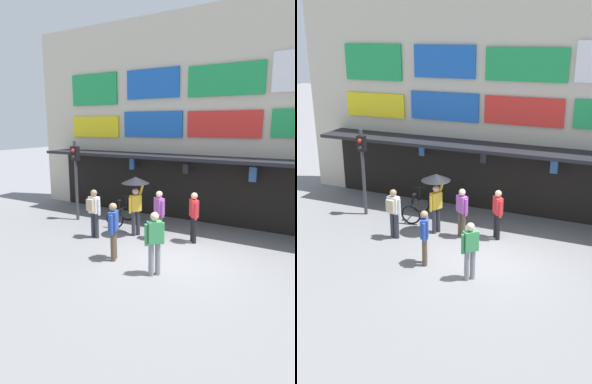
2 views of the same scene
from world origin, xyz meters
TOP-DOWN VIEW (x-y plane):
  - ground_plane at (0.00, 0.00)m, footprint 80.00×80.00m
  - shopfront at (0.00, 4.57)m, footprint 18.00×2.60m
  - traffic_light_near at (-5.22, 1.77)m, footprint 0.31×0.34m
  - bicycle_parked at (-3.31, 2.15)m, footprint 0.87×1.25m
  - pedestrian_in_white at (-3.26, 0.41)m, footprint 0.53×0.39m
  - pedestrian_in_blue at (-0.11, -1.08)m, footprint 0.41×0.41m
  - pedestrian_with_umbrella at (-2.15, 1.31)m, footprint 0.96×0.96m
  - pedestrian_in_purple at (-0.13, 1.65)m, footprint 0.40×0.43m
  - pedestrian_in_green at (-1.24, 1.33)m, footprint 0.46×0.38m
  - pedestrian_in_yellow at (-1.59, -0.80)m, footprint 0.34×0.50m

SIDE VIEW (x-z plane):
  - ground_plane at x=0.00m, z-range 0.00..0.00m
  - bicycle_parked at x=-3.31m, z-range -0.13..0.92m
  - pedestrian_in_blue at x=-0.11m, z-range 0.11..1.79m
  - pedestrian_in_purple at x=-0.13m, z-range 0.11..1.79m
  - pedestrian_in_green at x=-1.24m, z-range 0.11..1.79m
  - pedestrian_in_yellow at x=-1.59m, z-range 0.11..1.79m
  - pedestrian_in_white at x=-3.26m, z-range 0.14..1.82m
  - pedestrian_with_umbrella at x=-2.15m, z-range 0.60..2.68m
  - traffic_light_near at x=-5.22m, z-range 0.54..3.74m
  - shopfront at x=0.00m, z-range -0.04..7.96m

